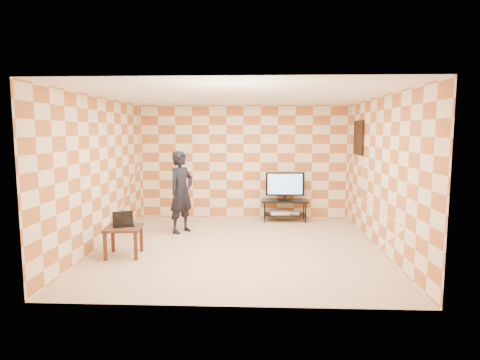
# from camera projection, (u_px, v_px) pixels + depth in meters

# --- Properties ---
(floor) EXTENTS (5.00, 5.00, 0.00)m
(floor) POSITION_uv_depth(u_px,v_px,m) (239.00, 247.00, 7.27)
(floor) COLOR tan
(floor) RESTS_ON ground
(wall_back) EXTENTS (5.00, 0.02, 2.70)m
(wall_back) POSITION_uv_depth(u_px,v_px,m) (243.00, 162.00, 9.59)
(wall_back) COLOR beige
(wall_back) RESTS_ON ground
(wall_front) EXTENTS (5.00, 0.02, 2.70)m
(wall_front) POSITION_uv_depth(u_px,v_px,m) (229.00, 195.00, 4.63)
(wall_front) COLOR beige
(wall_front) RESTS_ON ground
(wall_left) EXTENTS (0.02, 5.00, 2.70)m
(wall_left) POSITION_uv_depth(u_px,v_px,m) (100.00, 172.00, 7.21)
(wall_left) COLOR beige
(wall_left) RESTS_ON ground
(wall_right) EXTENTS (0.02, 5.00, 2.70)m
(wall_right) POSITION_uv_depth(u_px,v_px,m) (381.00, 174.00, 7.00)
(wall_right) COLOR beige
(wall_right) RESTS_ON ground
(ceiling) EXTENTS (5.00, 5.00, 0.02)m
(ceiling) POSITION_uv_depth(u_px,v_px,m) (239.00, 96.00, 6.94)
(ceiling) COLOR white
(ceiling) RESTS_ON wall_back
(wall_art) EXTENTS (0.04, 0.72, 0.72)m
(wall_art) POSITION_uv_depth(u_px,v_px,m) (359.00, 138.00, 8.47)
(wall_art) COLOR black
(wall_art) RESTS_ON wall_right
(tv_stand) EXTENTS (1.06, 0.48, 0.50)m
(tv_stand) POSITION_uv_depth(u_px,v_px,m) (285.00, 206.00, 9.33)
(tv_stand) COLOR black
(tv_stand) RESTS_ON floor
(tv) EXTENTS (0.89, 0.18, 0.65)m
(tv) POSITION_uv_depth(u_px,v_px,m) (285.00, 185.00, 9.26)
(tv) COLOR black
(tv) RESTS_ON tv_stand
(dvd_player) EXTENTS (0.47, 0.36, 0.07)m
(dvd_player) POSITION_uv_depth(u_px,v_px,m) (279.00, 212.00, 9.33)
(dvd_player) COLOR silver
(dvd_player) RESTS_ON tv_stand
(game_console) EXTENTS (0.24, 0.20, 0.05)m
(game_console) POSITION_uv_depth(u_px,v_px,m) (295.00, 213.00, 9.36)
(game_console) COLOR silver
(game_console) RESTS_ON tv_stand
(side_table) EXTENTS (0.64, 0.64, 0.50)m
(side_table) POSITION_uv_depth(u_px,v_px,m) (124.00, 232.00, 6.70)
(side_table) COLOR #321C0D
(side_table) RESTS_ON floor
(laptop) EXTENTS (0.42, 0.39, 0.23)m
(laptop) POSITION_uv_depth(u_px,v_px,m) (123.00, 222.00, 6.77)
(laptop) COLOR black
(laptop) RESTS_ON side_table
(person) EXTENTS (0.68, 0.74, 1.69)m
(person) POSITION_uv_depth(u_px,v_px,m) (181.00, 192.00, 8.23)
(person) COLOR black
(person) RESTS_ON floor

